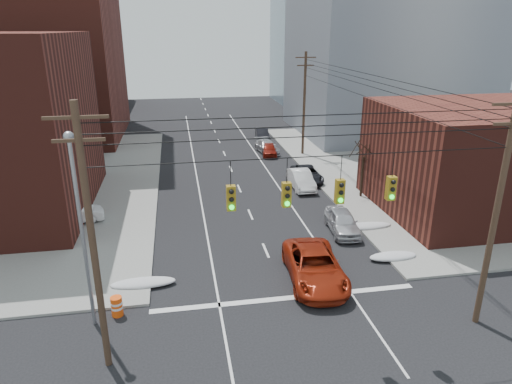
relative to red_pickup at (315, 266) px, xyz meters
name	(u,v)px	position (x,y,z in m)	size (l,w,h in m)	color
sidewalk_ne	(493,163)	(25.04, 19.00, -0.79)	(40.00, 40.00, 0.15)	gray
building_brick_tall	(5,12)	(-25.96, 40.00, 14.13)	(24.00, 20.00, 30.00)	maroon
building_brick_far	(52,72)	(-27.96, 66.00, 5.13)	(22.00, 18.00, 12.00)	#511F18
building_office	(387,34)	(20.04, 36.00, 11.63)	(22.00, 20.00, 25.00)	gray
building_glass	(334,41)	(22.04, 62.00, 10.13)	(20.00, 18.00, 22.00)	gray
building_storefront	(491,159)	(16.04, 8.00, 3.13)	(16.00, 12.00, 8.00)	#511F18
utility_pole_left	(92,239)	(-10.46, -5.00, 4.92)	(2.20, 0.28, 11.00)	#473323
utility_pole_right	(497,210)	(6.54, -5.00, 4.92)	(2.20, 0.28, 11.00)	#473323
utility_pole_far	(304,102)	(6.54, 26.00, 4.92)	(2.20, 0.28, 11.00)	#473323
traffic_signals	(314,192)	(-1.86, -5.03, 6.30)	(17.00, 0.42, 2.02)	black
street_light	(80,216)	(-11.46, -2.00, 4.67)	(0.44, 0.44, 9.32)	gray
bare_tree	(362,171)	(7.63, 12.00, 1.45)	(2.09, 2.20, 4.93)	black
snow_nw	(143,283)	(-9.36, 1.00, -0.66)	(3.50, 1.08, 0.42)	silver
snow_ne	(393,256)	(5.44, 1.50, -0.66)	(3.00, 1.08, 0.42)	silver
snow_east_far	(364,226)	(5.44, 6.00, -0.66)	(4.00, 1.08, 0.42)	silver
red_pickup	(315,266)	(0.00, 0.00, 0.00)	(2.88, 6.24, 1.73)	maroon
parked_car_a	(342,222)	(3.76, 5.86, -0.10)	(1.81, 4.49, 1.53)	silver
parked_car_b	(301,179)	(3.43, 15.25, -0.09)	(1.65, 4.72, 1.55)	white
parked_car_c	(307,174)	(4.44, 16.99, -0.20)	(2.22, 4.81, 1.34)	black
parked_car_d	(267,147)	(2.84, 27.63, -0.19)	(1.90, 4.68, 1.36)	#A9A8AD
parked_car_e	(269,149)	(2.84, 26.43, -0.21)	(1.56, 3.87, 1.32)	maroon
parked_car_f	(262,134)	(3.49, 34.02, -0.17)	(1.47, 4.20, 1.38)	black
lot_car_a	(72,214)	(-14.74, 10.37, -0.02)	(1.48, 4.25, 1.40)	silver
lot_car_b	(64,167)	(-17.80, 22.55, 0.04)	(2.50, 5.42, 1.51)	silver
lot_car_d	(50,173)	(-18.64, 20.66, 0.02)	(1.75, 4.36, 1.48)	#B6B6BB
construction_barrel	(117,306)	(-10.46, -1.50, -0.35)	(0.69, 0.69, 1.01)	#FB4E0D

